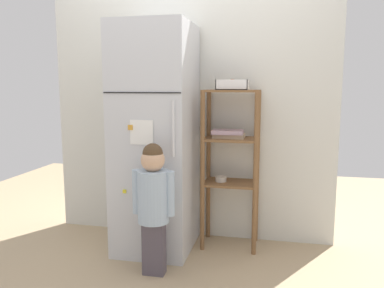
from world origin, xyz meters
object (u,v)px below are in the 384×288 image
(refrigerator, at_px, (156,139))
(child_standing, at_px, (153,196))
(fruit_bin, at_px, (232,85))
(pantry_shelf_unit, at_px, (230,151))

(refrigerator, xyz_separation_m, child_standing, (0.12, -0.46, -0.33))
(refrigerator, distance_m, child_standing, 0.58)
(refrigerator, relative_size, fruit_bin, 7.30)
(child_standing, xyz_separation_m, fruit_bin, (0.46, 0.61, 0.76))
(refrigerator, height_order, pantry_shelf_unit, refrigerator)
(pantry_shelf_unit, height_order, fruit_bin, fruit_bin)
(pantry_shelf_unit, bearing_deg, refrigerator, -164.73)
(refrigerator, relative_size, pantry_shelf_unit, 1.39)
(child_standing, height_order, pantry_shelf_unit, pantry_shelf_unit)
(refrigerator, bearing_deg, fruit_bin, 14.76)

